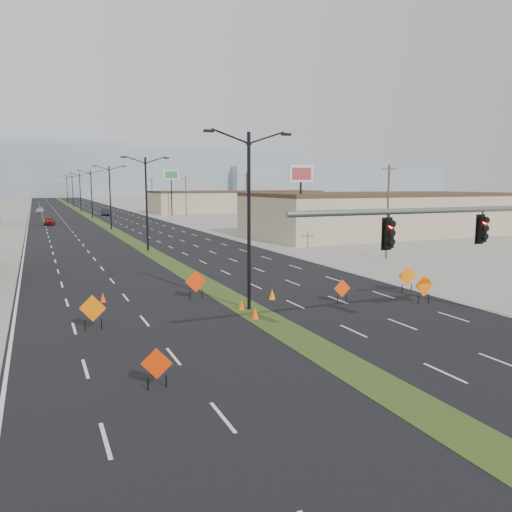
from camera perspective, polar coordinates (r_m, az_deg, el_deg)
name	(u,v)px	position (r m, az deg, el deg)	size (l,w,h in m)	color
ground	(381,386)	(18.94, 14.04, -14.25)	(600.00, 600.00, 0.00)	gray
road_surface	(91,218)	(114.46, -18.37, 4.19)	(25.00, 400.00, 0.02)	black
median_strip	(91,218)	(114.46, -18.37, 4.19)	(2.00, 400.00, 0.04)	#284017
building_se_near	(376,215)	(74.06, 13.60, 4.56)	(36.00, 18.00, 5.50)	#BFAE88
building_se_far	(236,202)	(133.12, -2.27, 6.18)	(44.00, 16.00, 5.00)	#BFAE88
mesa_center	(124,173)	(317.89, -14.81, 9.16)	(220.00, 50.00, 28.00)	gray
mesa_east	(330,182)	(358.75, 8.40, 8.40)	(160.00, 50.00, 18.00)	gray
signal_mast	(511,237)	(25.14, 27.16, 1.90)	(16.30, 0.60, 8.00)	slate
streetlight_0	(249,216)	(27.99, -0.81, 4.64)	(5.15, 0.24, 10.02)	black
streetlight_1	(146,201)	(54.84, -12.41, 6.19)	(5.15, 0.24, 10.02)	black
streetlight_2	(110,195)	(82.46, -16.33, 6.66)	(5.15, 0.24, 10.02)	black
streetlight_3	(92,193)	(110.27, -18.29, 6.88)	(5.15, 0.24, 10.02)	black
streetlight_4	(80,191)	(138.16, -19.45, 7.01)	(5.15, 0.24, 10.02)	black
streetlight_5	(73,190)	(166.08, -20.23, 7.09)	(5.15, 0.24, 10.02)	black
streetlight_6	(67,189)	(194.03, -20.78, 7.15)	(5.15, 0.24, 10.02)	black
utility_pole_0	(388,210)	(49.61, 14.82, 5.06)	(1.60, 0.20, 9.00)	#4C3823
utility_pole_1	(247,200)	(79.98, -1.09, 6.41)	(1.60, 0.20, 9.00)	#4C3823
utility_pole_2	(186,196)	(113.05, -8.02, 6.86)	(1.60, 0.20, 9.00)	#4C3823
utility_pole_3	(152,193)	(147.02, -11.78, 7.06)	(1.60, 0.20, 9.00)	#4C3823
car_left	(49,221)	(95.65, -22.53, 3.71)	(1.67, 4.16, 1.42)	maroon
car_mid	(105,212)	(120.26, -16.86, 4.82)	(1.70, 4.88, 1.61)	black
car_far	(40,210)	(138.12, -23.46, 4.82)	(1.80, 4.42, 1.28)	#A9ADB2
construction_sign_0	(157,365)	(18.21, -11.29, -12.15)	(1.05, 0.47, 1.49)	red
construction_sign_1	(93,310)	(25.92, -18.17, -5.83)	(1.24, 0.58, 1.78)	orange
construction_sign_2	(196,282)	(31.43, -6.89, -3.02)	(1.36, 0.05, 1.82)	#F03205
construction_sign_3	(342,289)	(30.73, 9.82, -3.77)	(1.09, 0.16, 1.45)	#FD3E05
construction_sign_4	(424,286)	(31.68, 18.66, -3.31)	(1.36, 0.07, 1.81)	#FF5C05
construction_sign_5	(407,277)	(34.73, 16.90, -2.26)	(1.35, 0.23, 1.80)	orange
cone_0	(255,313)	(26.73, -0.10, -6.56)	(0.41, 0.41, 0.69)	#EE5405
cone_1	(241,305)	(28.65, -1.67, -5.59)	(0.39, 0.39, 0.65)	#F25005
cone_2	(272,294)	(31.26, 1.86, -4.39)	(0.41, 0.41, 0.69)	orange
cone_3	(103,297)	(31.93, -17.10, -4.55)	(0.37, 0.37, 0.61)	#FF4005
pole_sign_east_near	(301,180)	(61.05, 5.15, 8.69)	(3.10, 0.66, 9.46)	black
pole_sign_east_far	(171,178)	(117.65, -9.67, 8.78)	(3.36, 1.38, 10.47)	black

